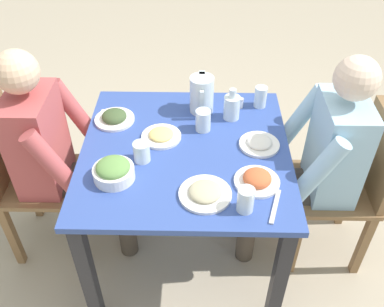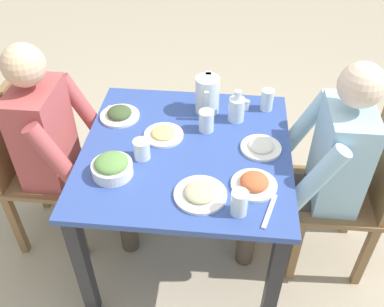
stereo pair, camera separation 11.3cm
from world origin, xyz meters
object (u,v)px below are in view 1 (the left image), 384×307
at_px(dining_table, 186,167).
at_px(water_glass_far_right, 203,120).
at_px(plate_rice_curry, 257,179).
at_px(water_glass_far_left, 142,152).
at_px(salad_bowl, 114,171).
at_px(water_glass_by_pitcher, 261,97).
at_px(water_pitcher, 202,94).
at_px(plate_fries, 161,135).
at_px(diner_far, 314,159).
at_px(plate_yoghurt, 259,143).
at_px(plate_dolmas, 114,117).
at_px(water_glass_near_right, 246,200).
at_px(oil_carafe, 232,108).
at_px(diner_near, 60,152).
at_px(chair_far, 350,181).
at_px(plate_beans, 205,193).
at_px(salt_shaker, 241,103).
at_px(chair_near, 25,173).

relative_size(dining_table, water_glass_far_right, 8.96).
xyz_separation_m(plate_rice_curry, water_glass_far_left, (-0.14, -0.49, 0.03)).
height_order(salad_bowl, water_glass_by_pitcher, water_glass_by_pitcher).
bearing_deg(water_pitcher, plate_fries, -39.53).
height_order(diner_far, plate_yoghurt, diner_far).
relative_size(salad_bowl, plate_dolmas, 0.89).
relative_size(salad_bowl, plate_fries, 0.93).
bearing_deg(dining_table, water_glass_near_right, 33.82).
distance_m(salad_bowl, plate_dolmas, 0.41).
height_order(diner_far, plate_rice_curry, diner_far).
relative_size(water_glass_far_left, oil_carafe, 0.56).
bearing_deg(salad_bowl, water_pitcher, 144.11).
xyz_separation_m(water_glass_near_right, water_glass_by_pitcher, (-0.72, 0.13, 0.00)).
distance_m(diner_near, plate_dolmas, 0.31).
relative_size(plate_rice_curry, oil_carafe, 1.17).
xyz_separation_m(dining_table, chair_far, (-0.03, 0.81, -0.11)).
distance_m(water_glass_near_right, water_glass_far_left, 0.52).
height_order(diner_near, water_pitcher, diner_near).
bearing_deg(plate_beans, water_glass_far_right, -178.83).
height_order(plate_rice_curry, oil_carafe, oil_carafe).
xyz_separation_m(plate_rice_curry, water_glass_near_right, (0.15, -0.06, 0.03)).
distance_m(water_glass_far_right, water_glass_by_pitcher, 0.36).
relative_size(chair_far, water_glass_far_left, 9.60).
relative_size(water_pitcher, plate_rice_curry, 0.99).
height_order(plate_beans, water_glass_by_pitcher, water_glass_by_pitcher).
bearing_deg(oil_carafe, chair_far, 69.97).
bearing_deg(diner_near, salad_bowl, 51.01).
bearing_deg(plate_rice_curry, dining_table, -125.13).
relative_size(dining_table, water_glass_far_left, 10.36).
xyz_separation_m(plate_yoghurt, water_glass_by_pitcher, (-0.32, 0.03, 0.04)).
height_order(salad_bowl, salt_shaker, salad_bowl).
bearing_deg(plate_dolmas, chair_far, 81.30).
bearing_deg(dining_table, oil_carafe, 138.32).
height_order(dining_table, plate_rice_curry, plate_rice_curry).
bearing_deg(plate_beans, dining_table, -162.93).
xyz_separation_m(diner_near, water_glass_far_left, (0.14, 0.42, 0.12)).
distance_m(plate_yoghurt, oil_carafe, 0.25).
xyz_separation_m(water_glass_far_right, oil_carafe, (-0.10, 0.14, 0.00)).
bearing_deg(water_pitcher, oil_carafe, 68.12).
relative_size(plate_beans, water_glass_far_right, 2.03).
distance_m(plate_beans, plate_rice_curry, 0.23).
bearing_deg(water_glass_near_right, chair_far, 124.89).
distance_m(water_glass_far_left, water_glass_by_pitcher, 0.71).
bearing_deg(water_glass_near_right, plate_beans, -115.23).
bearing_deg(chair_far, oil_carafe, -110.03).
distance_m(salad_bowl, water_glass_by_pitcher, 0.87).
height_order(chair_near, water_glass_near_right, chair_near).
height_order(dining_table, salt_shaker, salt_shaker).
xyz_separation_m(chair_far, plate_beans, (0.32, -0.72, 0.24)).
bearing_deg(plate_dolmas, plate_beans, 41.62).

